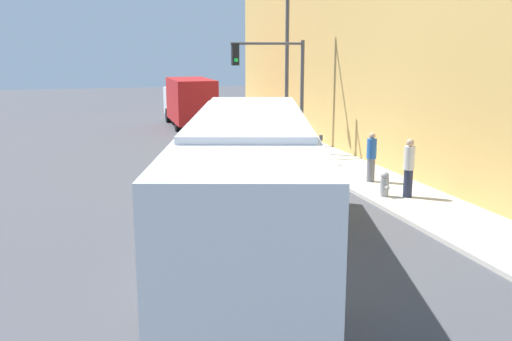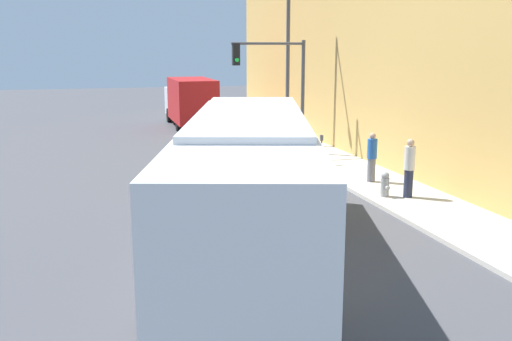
{
  "view_description": "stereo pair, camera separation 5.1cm",
  "coord_description": "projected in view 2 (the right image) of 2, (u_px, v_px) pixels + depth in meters",
  "views": [
    {
      "loc": [
        -3.57,
        -10.51,
        4.72
      ],
      "look_at": [
        0.58,
        4.06,
        1.45
      ],
      "focal_mm": 40.0,
      "sensor_mm": 36.0,
      "label": 1
    },
    {
      "loc": [
        -3.52,
        -10.52,
        4.72
      ],
      "look_at": [
        0.58,
        4.06,
        1.45
      ],
      "focal_mm": 40.0,
      "sensor_mm": 36.0,
      "label": 2
    }
  ],
  "objects": [
    {
      "name": "ground_plane",
      "position": [
        282.0,
        280.0,
        11.83
      ],
      "size": [
        120.0,
        120.0,
        0.0
      ],
      "primitive_type": "plane",
      "color": "#47474C"
    },
    {
      "name": "city_bus",
      "position": [
        249.0,
        179.0,
        12.31
      ],
      "size": [
        5.57,
        11.71,
        3.35
      ],
      "rotation": [
        0.0,
        0.0,
        -0.28
      ],
      "color": "white",
      "rests_on": "ground_plane"
    },
    {
      "name": "parking_meter",
      "position": [
        322.0,
        144.0,
        22.8
      ],
      "size": [
        0.14,
        0.14,
        1.18
      ],
      "color": "#47474C",
      "rests_on": "sidewalk"
    },
    {
      "name": "building_facade",
      "position": [
        382.0,
        15.0,
        27.85
      ],
      "size": [
        6.0,
        29.14,
        12.53
      ],
      "color": "tan",
      "rests_on": "ground_plane"
    },
    {
      "name": "street_lamp",
      "position": [
        282.0,
        43.0,
        26.66
      ],
      "size": [
        2.66,
        0.28,
        8.17
      ],
      "color": "#47474C",
      "rests_on": "sidewalk"
    },
    {
      "name": "pedestrian_near_corner",
      "position": [
        372.0,
        157.0,
        19.79
      ],
      "size": [
        0.34,
        0.34,
        1.73
      ],
      "color": "slate",
      "rests_on": "sidewalk"
    },
    {
      "name": "delivery_truck",
      "position": [
        190.0,
        100.0,
        34.39
      ],
      "size": [
        2.26,
        7.23,
        2.93
      ],
      "color": "#B21919",
      "rests_on": "ground_plane"
    },
    {
      "name": "sidewalk",
      "position": [
        269.0,
        132.0,
        32.18
      ],
      "size": [
        2.71,
        70.0,
        0.12
      ],
      "color": "#B7B2A8",
      "rests_on": "ground_plane"
    },
    {
      "name": "traffic_light_pole",
      "position": [
        278.0,
        76.0,
        24.48
      ],
      "size": [
        3.28,
        0.35,
        4.91
      ],
      "color": "#47474C",
      "rests_on": "sidewalk"
    },
    {
      "name": "fire_hydrant",
      "position": [
        385.0,
        184.0,
        17.9
      ],
      "size": [
        0.27,
        0.37,
        0.79
      ],
      "color": "#999999",
      "rests_on": "sidewalk"
    },
    {
      "name": "pedestrian_mid_block",
      "position": [
        409.0,
        167.0,
        17.7
      ],
      "size": [
        0.34,
        0.34,
        1.85
      ],
      "color": "#23283D",
      "rests_on": "sidewalk"
    }
  ]
}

